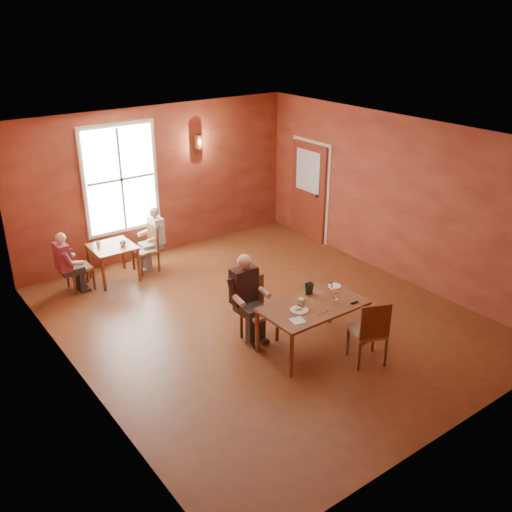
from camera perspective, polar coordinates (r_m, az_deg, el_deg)
ground at (r=9.44m, az=0.72°, el=-6.24°), size 6.00×7.00×0.01m
wall_back at (r=11.63m, az=-9.76°, el=7.33°), size 6.00×0.04×3.00m
wall_front at (r=6.62m, az=19.46°, el=-6.84°), size 6.00×0.04×3.00m
wall_left at (r=7.53m, az=-17.81°, el=-2.81°), size 0.04×7.00×3.00m
wall_right at (r=10.77m, az=13.69°, el=5.66°), size 0.04×7.00×3.00m
ceiling at (r=8.36m, az=0.83°, el=11.88°), size 6.00×7.00×0.04m
window at (r=11.21m, az=-13.36°, el=7.48°), size 1.36×0.10×1.96m
door at (r=12.38m, az=5.25°, el=6.41°), size 0.12×1.04×2.10m
wall_sconce at (r=11.78m, az=-5.81°, el=11.29°), size 0.16×0.16×0.28m
main_table at (r=8.55m, az=5.66°, el=-7.03°), size 1.54×0.86×0.72m
chair_diner_main at (r=8.64m, az=0.33°, el=-5.55°), size 0.43×0.43×0.98m
diner_main at (r=8.54m, az=0.45°, el=-4.65°), size 0.53×0.53×1.31m
chair_empty at (r=8.30m, az=11.09°, el=-7.28°), size 0.58×0.58×1.01m
plate_food at (r=8.20m, az=4.35°, el=-5.38°), size 0.34×0.34×0.03m
sandwich at (r=8.29m, az=4.54°, el=-4.73°), size 0.12×0.11×0.11m
goblet_a at (r=8.68m, az=7.43°, el=-3.16°), size 0.09×0.09×0.20m
goblet_c at (r=8.41m, az=7.96°, el=-4.17°), size 0.10×0.10×0.19m
menu_stand at (r=8.62m, az=5.34°, el=-3.27°), size 0.12×0.08×0.19m
knife at (r=8.18m, az=6.74°, el=-5.69°), size 0.20×0.02×0.00m
napkin at (r=7.96m, az=4.18°, el=-6.45°), size 0.22×0.22×0.01m
side_plate at (r=8.95m, az=7.90°, el=-2.98°), size 0.22×0.22×0.01m
sunglasses at (r=8.50m, az=9.82°, el=-4.64°), size 0.12×0.04×0.02m
second_table at (r=10.92m, az=-14.04°, el=-0.66°), size 0.77×0.77×0.68m
chair_diner_white at (r=11.11m, az=-11.03°, el=0.69°), size 0.40×0.40×0.90m
diner_white at (r=11.07m, az=-10.95°, el=1.36°), size 0.47×0.47×1.17m
chair_diner_maroon at (r=10.68m, az=-17.28°, el=-0.98°), size 0.39×0.39×0.89m
diner_maroon at (r=10.63m, az=-17.51°, el=-0.43°), size 0.45×0.45×1.13m
cup_a at (r=10.75m, az=-13.19°, el=1.26°), size 0.15×0.15×0.09m
cup_b at (r=10.84m, az=-15.49°, el=1.18°), size 0.10×0.10×0.08m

